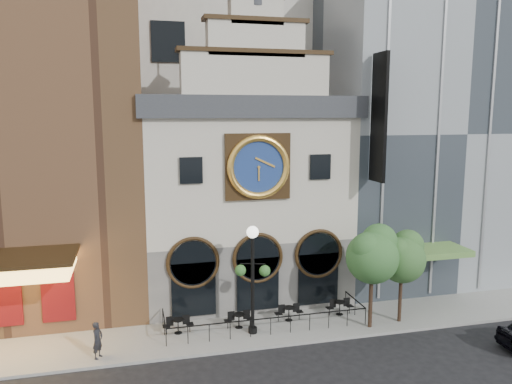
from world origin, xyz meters
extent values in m
plane|color=black|center=(0.00, 0.00, 0.00)|extent=(120.00, 120.00, 0.00)
cube|color=gray|center=(0.00, 2.50, 0.07)|extent=(44.00, 5.00, 0.15)
cube|color=#605E5B|center=(0.00, 8.00, 2.15)|extent=(12.00, 8.00, 4.00)
cube|color=beige|center=(0.00, 8.00, 7.65)|extent=(12.00, 8.00, 7.00)
cube|color=#2D3035|center=(0.00, 8.00, 11.75)|extent=(12.60, 8.60, 1.20)
cube|color=black|center=(0.00, 3.92, 8.55)|extent=(3.60, 0.25, 3.60)
cylinder|color=navy|center=(0.00, 3.78, 8.55)|extent=(3.10, 0.12, 3.10)
torus|color=#F5B548|center=(0.00, 3.70, 8.55)|extent=(3.46, 0.36, 3.46)
cube|color=brown|center=(-13.00, 10.00, 12.65)|extent=(14.00, 12.00, 25.00)
cube|color=#640D0F|center=(-13.00, 3.95, 2.15)|extent=(5.60, 0.15, 2.60)
cube|color=gray|center=(13.00, 10.00, 10.15)|extent=(14.00, 12.00, 20.00)
cube|color=#649744|center=(10.00, 2.80, 3.45)|extent=(4.50, 2.40, 0.35)
cube|color=black|center=(6.60, 3.00, 11.15)|extent=(0.18, 1.60, 7.00)
cube|color=#BBB6A9|center=(0.00, 20.00, 20.00)|extent=(20.00, 16.00, 40.00)
cylinder|color=black|center=(-4.60, 2.53, 0.89)|extent=(0.68, 0.68, 0.03)
cylinder|color=black|center=(-4.60, 2.53, 0.52)|extent=(0.06, 0.06, 0.72)
cylinder|color=black|center=(-1.41, 2.42, 0.89)|extent=(0.68, 0.68, 0.03)
cylinder|color=black|center=(-1.41, 2.42, 0.52)|extent=(0.06, 0.06, 0.72)
cylinder|color=black|center=(1.45, 2.68, 0.89)|extent=(0.68, 0.68, 0.03)
cylinder|color=black|center=(1.45, 2.68, 0.52)|extent=(0.06, 0.06, 0.72)
cylinder|color=black|center=(4.48, 2.75, 0.89)|extent=(0.68, 0.68, 0.03)
cylinder|color=black|center=(4.48, 2.75, 0.52)|extent=(0.06, 0.06, 0.72)
imported|color=black|center=(-8.45, 0.79, 1.03)|extent=(0.67, 0.76, 1.75)
cylinder|color=black|center=(-0.84, 1.65, 2.73)|extent=(0.19, 0.19, 5.15)
cylinder|color=black|center=(-0.84, 1.65, 0.30)|extent=(0.45, 0.45, 0.31)
sphere|color=white|center=(-0.84, 1.65, 5.51)|extent=(0.62, 0.62, 0.62)
sphere|color=#245823|center=(-1.43, 1.84, 3.50)|extent=(0.58, 0.58, 0.58)
sphere|color=#245823|center=(-0.26, 1.46, 3.50)|extent=(0.58, 0.58, 0.58)
cylinder|color=#382619|center=(5.39, 0.85, 1.64)|extent=(0.21, 0.21, 2.97)
sphere|color=#2C5F26|center=(5.39, 0.85, 3.97)|extent=(2.76, 2.76, 2.76)
sphere|color=#2C5F26|center=(5.92, 1.17, 4.71)|extent=(1.91, 1.91, 1.91)
sphere|color=#2C5F26|center=(4.96, 0.64, 4.50)|extent=(1.70, 1.70, 1.70)
cylinder|color=#382619|center=(7.29, 1.14, 1.50)|extent=(0.19, 0.19, 2.71)
sphere|color=#2E5C24|center=(7.29, 1.14, 3.63)|extent=(2.51, 2.51, 2.51)
sphere|color=#2E5C24|center=(7.78, 1.43, 4.31)|extent=(1.74, 1.74, 1.74)
sphere|color=#2E5C24|center=(6.91, 0.94, 4.11)|extent=(1.55, 1.55, 1.55)
camera|label=1|loc=(-6.60, -22.04, 11.43)|focal=35.00mm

